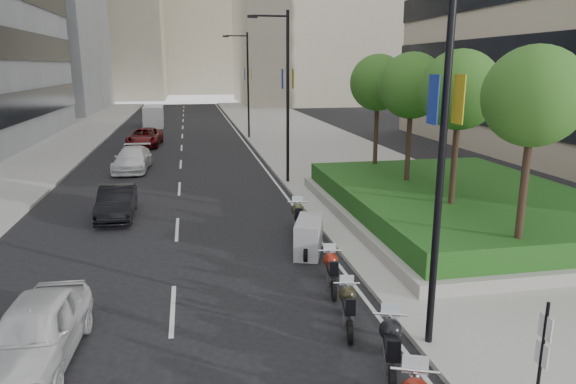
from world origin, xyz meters
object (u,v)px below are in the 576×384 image
object	(u,v)px
parking_sign	(541,359)
motorcycle_2	(391,348)
lamp_post_2	(246,80)
lamp_post_0	(437,126)
delivery_van	(154,117)
motorcycle_4	(331,271)
motorcycle_6	(298,218)
car_c	(133,159)
lamp_post_1	(285,89)
car_d	(145,137)
car_b	(117,202)
car_a	(36,332)
motorcycle_5	(309,237)
motorcycle_3	(348,307)

from	to	relation	value
parking_sign	motorcycle_2	xyz separation A→B (m)	(-1.77, 2.18, -0.86)
lamp_post_2	motorcycle_2	world-z (taller)	lamp_post_2
lamp_post_0	delivery_van	distance (m)	47.18
delivery_van	motorcycle_4	bearing A→B (deg)	-81.32
parking_sign	lamp_post_2	bearing A→B (deg)	90.99
parking_sign	delivery_van	size ratio (longest dim) A/B	0.48
delivery_van	parking_sign	bearing A→B (deg)	-80.53
motorcycle_6	car_c	xyz separation A→B (m)	(-7.41, 13.89, 0.09)
lamp_post_1	car_d	size ratio (longest dim) A/B	1.74
car_d	car_b	bearing A→B (deg)	-84.66
lamp_post_0	motorcycle_2	size ratio (longest dim) A/B	4.16
motorcycle_6	car_a	world-z (taller)	car_a
lamp_post_0	motorcycle_6	distance (m)	9.72
motorcycle_4	car_c	bearing A→B (deg)	30.83
motorcycle_5	car_d	size ratio (longest dim) A/B	0.42
lamp_post_0	car_a	distance (m)	9.55
car_a	delivery_van	distance (m)	45.14
parking_sign	car_a	xyz separation A→B (m)	(-9.09, 4.07, -0.75)
lamp_post_1	motorcycle_6	bearing A→B (deg)	-97.29
lamp_post_1	motorcycle_5	world-z (taller)	lamp_post_1
motorcycle_3	motorcycle_6	distance (m)	7.34
motorcycle_3	car_d	distance (m)	32.01
motorcycle_4	delivery_van	size ratio (longest dim) A/B	0.39
motorcycle_2	motorcycle_6	distance (m)	9.39
lamp_post_2	car_c	xyz separation A→B (m)	(-8.49, -12.54, -4.36)
lamp_post_0	lamp_post_2	xyz separation A→B (m)	(0.00, 35.00, 0.00)
motorcycle_2	motorcycle_4	size ratio (longest dim) A/B	1.07
car_a	motorcycle_6	bearing A→B (deg)	48.57
lamp_post_0	delivery_van	xyz separation A→B (m)	(-8.62, 46.21, -4.06)
car_d	lamp_post_0	bearing A→B (deg)	-70.97
motorcycle_6	car_c	size ratio (longest dim) A/B	0.47
delivery_van	lamp_post_0	bearing A→B (deg)	-80.64
motorcycle_5	lamp_post_1	bearing A→B (deg)	12.47
parking_sign	motorcycle_5	bearing A→B (deg)	100.95
lamp_post_1	parking_sign	world-z (taller)	lamp_post_1
motorcycle_3	car_c	size ratio (longest dim) A/B	0.40
parking_sign	motorcycle_4	distance (m)	6.81
parking_sign	car_b	xyz separation A→B (m)	(-8.80, 15.16, -0.80)
lamp_post_1	lamp_post_2	xyz separation A→B (m)	(0.00, 18.00, 0.00)
motorcycle_6	motorcycle_2	bearing A→B (deg)	-170.58
lamp_post_2	parking_sign	world-z (taller)	lamp_post_2
lamp_post_0	car_d	xyz separation A→B (m)	(-8.50, 32.45, -4.35)
motorcycle_5	car_b	bearing A→B (deg)	69.19
lamp_post_2	lamp_post_0	bearing A→B (deg)	-90.00
delivery_van	car_b	bearing A→B (deg)	-90.41
motorcycle_3	car_d	size ratio (longest dim) A/B	0.38
motorcycle_4	car_b	size ratio (longest dim) A/B	0.51
motorcycle_4	lamp_post_1	bearing A→B (deg)	4.76
car_b	delivery_van	size ratio (longest dim) A/B	0.77
parking_sign	car_d	xyz separation A→B (m)	(-9.16, 35.45, -0.74)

